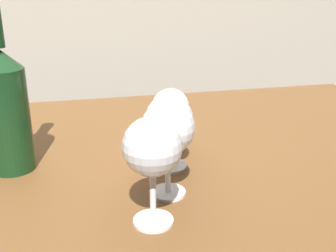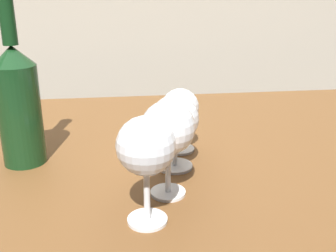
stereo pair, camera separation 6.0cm
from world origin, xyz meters
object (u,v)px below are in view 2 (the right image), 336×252
wine_glass_pinot (146,148)px  wine_glass_merlot (175,121)px  wine_glass_chardonnay (168,129)px  wine_bottle (18,102)px  wine_glass_amber (180,109)px

wine_glass_pinot → wine_glass_merlot: (0.06, 0.17, -0.02)m
wine_glass_chardonnay → wine_bottle: 0.29m
wine_glass_merlot → wine_bottle: wine_bottle is taller
wine_glass_merlot → wine_bottle: size_ratio=0.44×
wine_glass_chardonnay → wine_glass_amber: bearing=75.2°
wine_glass_chardonnay → wine_glass_amber: 0.18m
wine_glass_merlot → wine_glass_amber: size_ratio=1.07×
wine_glass_pinot → wine_glass_chardonnay: wine_glass_pinot is taller
wine_glass_pinot → wine_glass_merlot: 0.18m
wine_glass_merlot → wine_glass_amber: wine_glass_merlot is taller
wine_glass_pinot → wine_bottle: bearing=133.0°
wine_glass_pinot → wine_glass_merlot: size_ratio=1.15×
wine_bottle → wine_glass_merlot: bearing=-12.0°
wine_glass_merlot → wine_bottle: (-0.27, 0.06, 0.03)m
wine_glass_amber → wine_bottle: wine_bottle is taller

